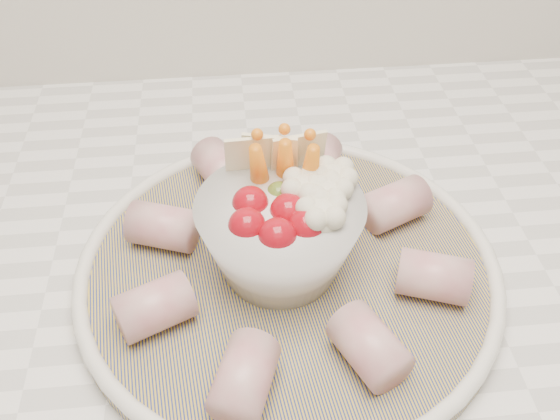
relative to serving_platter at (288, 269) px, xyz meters
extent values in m
cube|color=white|center=(-0.02, 0.02, -0.03)|extent=(2.04, 0.62, 0.04)
cylinder|color=navy|center=(0.00, 0.00, 0.00)|extent=(0.37, 0.37, 0.01)
torus|color=silver|center=(0.00, 0.00, 0.00)|extent=(0.33, 0.33, 0.01)
sphere|color=#9D0A15|center=(-0.03, -0.02, 0.07)|extent=(0.03, 0.03, 0.03)
sphere|color=#9D0A15|center=(-0.01, -0.03, 0.07)|extent=(0.03, 0.03, 0.03)
sphere|color=#9D0A15|center=(0.01, -0.02, 0.07)|extent=(0.03, 0.03, 0.03)
sphere|color=#9D0A15|center=(-0.03, 0.00, 0.07)|extent=(0.03, 0.03, 0.03)
sphere|color=#9D0A15|center=(0.00, -0.01, 0.07)|extent=(0.03, 0.03, 0.03)
sphere|color=#9D0A15|center=(0.02, -0.01, 0.07)|extent=(0.03, 0.03, 0.03)
sphere|color=#547025|center=(-0.01, 0.02, 0.06)|extent=(0.02, 0.02, 0.02)
cone|color=orange|center=(-0.02, 0.03, 0.08)|extent=(0.03, 0.04, 0.06)
cone|color=orange|center=(0.00, 0.03, 0.08)|extent=(0.02, 0.04, 0.06)
cone|color=orange|center=(0.02, 0.02, 0.08)|extent=(0.02, 0.03, 0.06)
sphere|color=silver|center=(0.03, 0.00, 0.07)|extent=(0.03, 0.03, 0.03)
sphere|color=silver|center=(0.02, -0.02, 0.07)|extent=(0.03, 0.03, 0.03)
sphere|color=silver|center=(0.03, 0.02, 0.07)|extent=(0.03, 0.03, 0.03)
sphere|color=silver|center=(0.01, 0.01, 0.07)|extent=(0.03, 0.03, 0.03)
cube|color=#F2E8BC|center=(-0.01, 0.04, 0.08)|extent=(0.04, 0.02, 0.05)
cube|color=#F2E8BC|center=(0.01, 0.04, 0.08)|extent=(0.04, 0.02, 0.05)
cube|color=#F2E8BC|center=(-0.02, 0.04, 0.08)|extent=(0.04, 0.01, 0.05)
cylinder|color=#B2515D|center=(0.09, 0.04, 0.02)|extent=(0.06, 0.05, 0.03)
cylinder|color=#B2515D|center=(0.04, 0.10, 0.02)|extent=(0.05, 0.06, 0.03)
cylinder|color=#B2515D|center=(-0.05, 0.10, 0.02)|extent=(0.05, 0.06, 0.03)
cylinder|color=#B2515D|center=(-0.10, 0.04, 0.02)|extent=(0.06, 0.05, 0.03)
cylinder|color=#B2515D|center=(-0.10, -0.05, 0.02)|extent=(0.06, 0.05, 0.03)
cylinder|color=#B2515D|center=(-0.04, -0.11, 0.02)|extent=(0.05, 0.06, 0.03)
cylinder|color=#B2515D|center=(0.04, -0.09, 0.02)|extent=(0.05, 0.06, 0.03)
cylinder|color=#B2515D|center=(0.10, -0.04, 0.02)|extent=(0.06, 0.05, 0.03)
camera|label=1|loc=(-0.04, -0.33, 0.36)|focal=40.00mm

